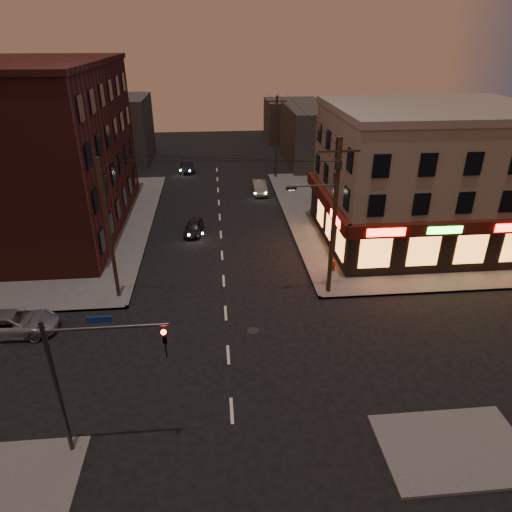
{
  "coord_description": "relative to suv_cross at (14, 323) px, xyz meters",
  "views": [
    {
      "loc": [
        -0.34,
        -19.45,
        15.51
      ],
      "look_at": [
        1.98,
        5.23,
        3.2
      ],
      "focal_mm": 32.0,
      "sensor_mm": 36.0,
      "label": 1
    }
  ],
  "objects": [
    {
      "name": "sidewalk_ne",
      "position": [
        29.98,
        15.89,
        -0.59
      ],
      "size": [
        24.0,
        28.0,
        0.15
      ],
      "primitive_type": "cube",
      "color": "#514F4C",
      "rests_on": "ground"
    },
    {
      "name": "sedan_near",
      "position": [
        9.72,
        13.3,
        -0.08
      ],
      "size": [
        1.79,
        3.58,
        1.17
      ],
      "primitive_type": "imported",
      "rotation": [
        0.0,
        0.0,
        -0.12
      ],
      "color": "black",
      "rests_on": "ground"
    },
    {
      "name": "sidewalk_nw",
      "position": [
        -6.02,
        15.89,
        -0.59
      ],
      "size": [
        24.0,
        28.0,
        0.15
      ],
      "primitive_type": "cube",
      "color": "#514F4C",
      "rests_on": "ground"
    },
    {
      "name": "fire_hydrant",
      "position": [
        19.78,
        5.42,
        -0.06
      ],
      "size": [
        0.36,
        0.36,
        0.83
      ],
      "rotation": [
        0.0,
        0.0,
        -0.03
      ],
      "color": "#9D2C0E",
      "rests_on": "sidewalk_ne"
    },
    {
      "name": "utility_pole_west",
      "position": [
        5.18,
        3.39,
        3.99
      ],
      "size": [
        0.24,
        0.24,
        9.0
      ],
      "primitive_type": "cylinder",
      "color": "#382619",
      "rests_on": "sidewalk_nw"
    },
    {
      "name": "bg_building_ne_a",
      "position": [
        25.98,
        34.89,
        2.84
      ],
      "size": [
        10.0,
        12.0,
        7.0
      ],
      "primitive_type": "cube",
      "color": "#3F3D3A",
      "rests_on": "ground"
    },
    {
      "name": "pizza_building",
      "position": [
        27.91,
        10.32,
        4.68
      ],
      "size": [
        15.85,
        12.85,
        10.5
      ],
      "color": "gray",
      "rests_on": "sidewalk_ne"
    },
    {
      "name": "suv_cross",
      "position": [
        0.0,
        0.0,
        0.0
      ],
      "size": [
        4.8,
        2.26,
        1.33
      ],
      "primitive_type": "imported",
      "rotation": [
        0.0,
        0.0,
        1.56
      ],
      "color": "gray",
      "rests_on": "ground"
    },
    {
      "name": "sedan_far",
      "position": [
        8.41,
        32.6,
        -0.07
      ],
      "size": [
        2.06,
        4.26,
        1.2
      ],
      "primitive_type": "imported",
      "rotation": [
        0.0,
        0.0,
        0.09
      ],
      "color": "black",
      "rests_on": "ground"
    },
    {
      "name": "bg_building_nw",
      "position": [
        -1.02,
        38.89,
        3.34
      ],
      "size": [
        9.0,
        10.0,
        8.0
      ],
      "primitive_type": "cube",
      "color": "#3F3D3A",
      "rests_on": "ground"
    },
    {
      "name": "bg_building_ne_b",
      "position": [
        23.98,
        48.89,
        2.34
      ],
      "size": [
        8.0,
        8.0,
        6.0
      ],
      "primitive_type": "cube",
      "color": "#3F3D3A",
      "rests_on": "ground"
    },
    {
      "name": "traffic_signal",
      "position": [
        6.41,
        -8.71,
        3.49
      ],
      "size": [
        4.49,
        0.32,
        6.47
      ],
      "color": "#333538",
      "rests_on": "ground"
    },
    {
      "name": "utility_pole_far",
      "position": [
        18.78,
        28.89,
        3.99
      ],
      "size": [
        0.26,
        0.26,
        9.0
      ],
      "primitive_type": "cylinder",
      "color": "#382619",
      "rests_on": "sidewalk_ne"
    },
    {
      "name": "utility_pole_main",
      "position": [
        18.66,
        2.69,
        5.1
      ],
      "size": [
        4.2,
        0.44,
        10.0
      ],
      "color": "#382619",
      "rests_on": "sidewalk_ne"
    },
    {
      "name": "sedan_mid",
      "position": [
        16.32,
        23.44,
        -0.01
      ],
      "size": [
        1.54,
        4.02,
        1.31
      ],
      "primitive_type": "imported",
      "rotation": [
        0.0,
        0.0,
        0.04
      ],
      "color": "#61605B",
      "rests_on": "ground"
    },
    {
      "name": "brick_apartment",
      "position": [
        -2.52,
        15.89,
        5.99
      ],
      "size": [
        12.0,
        20.0,
        13.0
      ],
      "primitive_type": "cube",
      "color": "#441916",
      "rests_on": "sidewalk_nw"
    },
    {
      "name": "ground",
      "position": [
        11.98,
        -3.11,
        -0.66
      ],
      "size": [
        120.0,
        120.0,
        0.0
      ],
      "primitive_type": "plane",
      "color": "black",
      "rests_on": "ground"
    }
  ]
}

